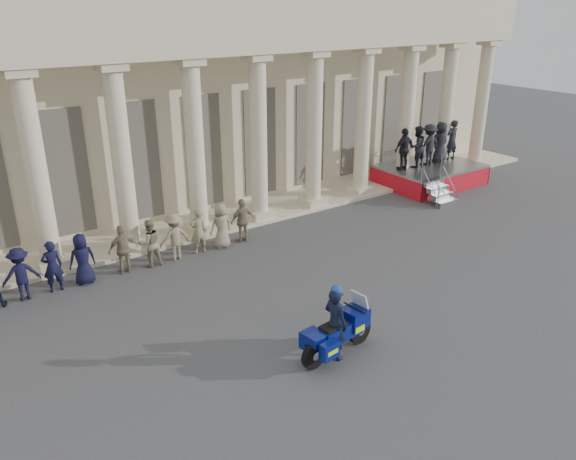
% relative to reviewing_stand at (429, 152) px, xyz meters
% --- Properties ---
extents(ground, '(90.00, 90.00, 0.00)m').
position_rel_reviewing_stand_xyz_m(ground, '(-12.80, -7.50, -1.54)').
color(ground, '#3A3A3C').
rests_on(ground, ground).
extents(building, '(40.00, 12.50, 9.00)m').
position_rel_reviewing_stand_xyz_m(building, '(-12.80, 7.24, 2.98)').
color(building, '#C5B794').
rests_on(building, ground).
extents(officer_rank, '(15.91, 0.61, 1.61)m').
position_rel_reviewing_stand_xyz_m(officer_rank, '(-18.03, -0.90, -0.74)').
color(officer_rank, black).
rests_on(officer_rank, ground).
extents(reviewing_stand, '(4.57, 4.30, 2.80)m').
position_rel_reviewing_stand_xyz_m(reviewing_stand, '(0.00, 0.00, 0.00)').
color(reviewing_stand, gray).
rests_on(reviewing_stand, ground).
extents(motorcycle, '(2.28, 0.99, 1.46)m').
position_rel_reviewing_stand_xyz_m(motorcycle, '(-12.15, -8.21, -0.91)').
color(motorcycle, black).
rests_on(motorcycle, ground).
extents(rider, '(0.52, 0.73, 1.95)m').
position_rel_reviewing_stand_xyz_m(rider, '(-12.28, -8.23, -0.58)').
color(rider, black).
rests_on(rider, ground).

